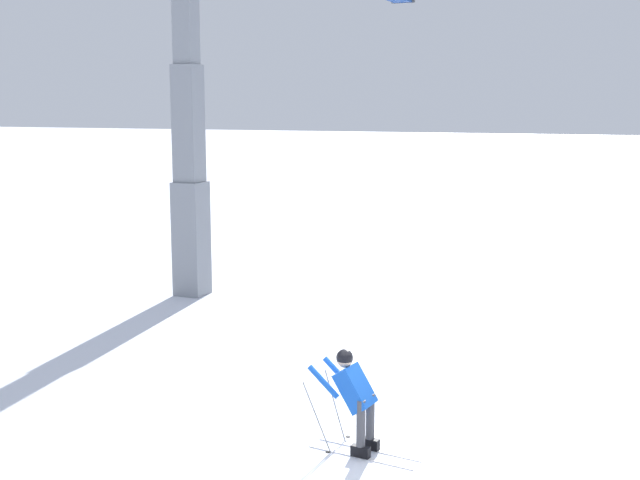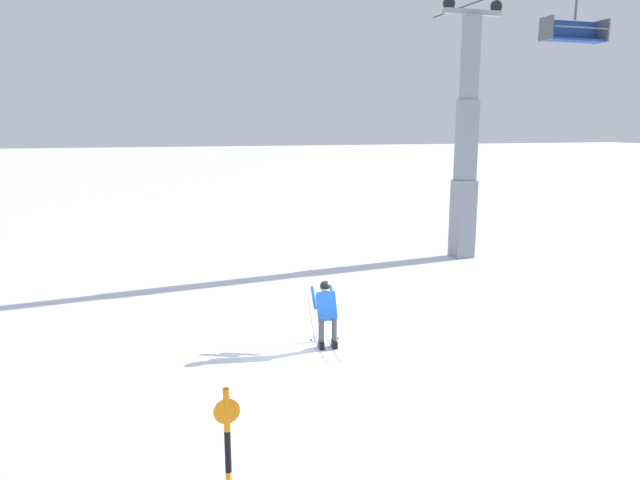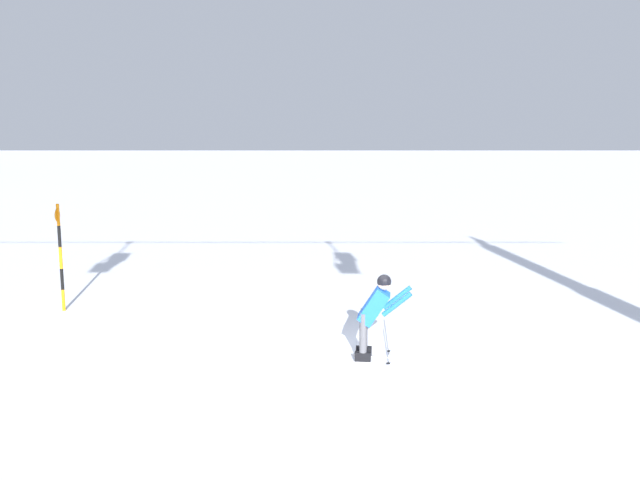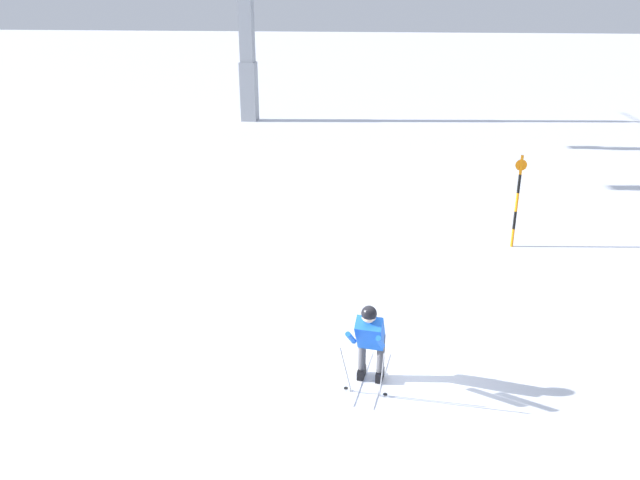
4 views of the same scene
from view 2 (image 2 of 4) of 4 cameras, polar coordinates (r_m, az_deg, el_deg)
ground_plane at (r=13.72m, az=1.38°, el=-10.66°), size 260.00×260.00×0.00m
skier_carving_main at (r=13.68m, az=0.63°, el=-6.77°), size 1.75×0.75×1.67m
lift_tower_near at (r=23.14m, az=14.05°, el=8.06°), size 0.76×2.39×9.60m
chairlift_seat_nearest at (r=18.89m, az=23.45°, el=18.29°), size 0.61×1.93×2.10m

